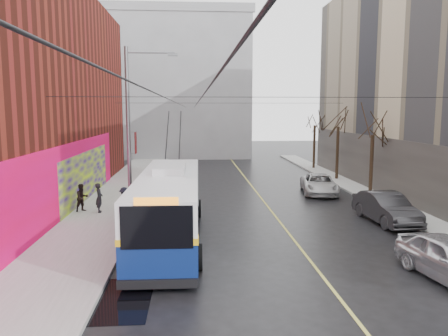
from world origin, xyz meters
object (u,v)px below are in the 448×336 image
object	(u,v)px
following_car	(183,176)
tree_mid	(339,117)
parked_car_c	(319,184)
pedestrian_a	(99,198)
streetlight_pole	(132,130)
tree_near	(373,123)
pedestrian_c	(125,201)
parked_car_b	(386,208)
trolleybus	(169,205)
tree_far	(315,117)
pedestrian_b	(82,198)

from	to	relation	value
following_car	tree_mid	bearing A→B (deg)	5.05
parked_car_c	pedestrian_a	world-z (taller)	pedestrian_a
streetlight_pole	tree_near	xyz separation A→B (m)	(15.14, 6.00, 0.13)
pedestrian_c	parked_car_b	bearing A→B (deg)	-147.15
tree_mid	parked_car_b	world-z (taller)	tree_mid
tree_near	tree_mid	world-z (taller)	tree_mid
tree_mid	parked_car_b	bearing A→B (deg)	-98.22
trolleybus	parked_car_c	world-z (taller)	trolleybus
trolleybus	pedestrian_a	world-z (taller)	trolleybus
tree_far	pedestrian_b	bearing A→B (deg)	-135.98
tree_near	parked_car_c	size ratio (longest dim) A/B	1.29
parked_car_c	pedestrian_c	bearing A→B (deg)	-145.34
pedestrian_c	pedestrian_a	bearing A→B (deg)	11.81
tree_far	trolleybus	xyz separation A→B (m)	(-13.13, -23.01, -3.53)
tree_far	trolleybus	size ratio (longest dim) A/B	0.53
tree_near	following_car	distance (m)	14.30
streetlight_pole	trolleybus	world-z (taller)	streetlight_pole
pedestrian_a	pedestrian_b	world-z (taller)	pedestrian_a
pedestrian_a	pedestrian_c	distance (m)	1.77
tree_mid	pedestrian_a	bearing A→B (deg)	-147.54
tree_near	trolleybus	world-z (taller)	tree_near
tree_far	pedestrian_c	distance (m)	24.95
parked_car_b	parked_car_c	bearing A→B (deg)	94.95
streetlight_pole	pedestrian_a	world-z (taller)	streetlight_pole
tree_far	parked_car_b	world-z (taller)	tree_far
tree_mid	pedestrian_b	xyz separation A→B (m)	(-18.33, -10.71, -4.32)
pedestrian_a	pedestrian_b	bearing A→B (deg)	63.65
following_car	pedestrian_b	xyz separation A→B (m)	(-5.54, -8.58, 0.13)
following_car	tree_near	bearing A→B (deg)	-25.27
tree_near	parked_car_c	bearing A→B (deg)	159.11
pedestrian_c	streetlight_pole	bearing A→B (deg)	160.27
parked_car_b	parked_car_c	xyz separation A→B (m)	(-1.20, 8.07, -0.10)
streetlight_pole	parked_car_b	world-z (taller)	streetlight_pole
following_car	parked_car_c	bearing A→B (deg)	-25.25
parked_car_b	following_car	xyz separation A→B (m)	(-10.78, 11.71, 0.01)
tree_mid	following_car	distance (m)	13.70
tree_far	tree_near	bearing A→B (deg)	-90.00
tree_mid	tree_far	size ratio (longest dim) A/B	1.02
tree_near	tree_mid	xyz separation A→B (m)	(0.00, 7.00, 0.28)
tree_mid	parked_car_c	distance (m)	8.03
trolleybus	parked_car_b	world-z (taller)	trolleybus
parked_car_b	pedestrian_a	size ratio (longest dim) A/B	2.90
tree_mid	trolleybus	xyz separation A→B (m)	(-13.13, -16.01, -3.64)
parked_car_c	pedestrian_b	distance (m)	15.91
streetlight_pole	tree_near	size ratio (longest dim) A/B	1.41
streetlight_pole	pedestrian_c	distance (m)	4.12
pedestrian_a	tree_near	bearing A→B (deg)	-87.01
tree_far	pedestrian_a	distance (m)	25.33
following_car	trolleybus	bearing A→B (deg)	-95.86
trolleybus	pedestrian_b	size ratio (longest dim) A/B	7.86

